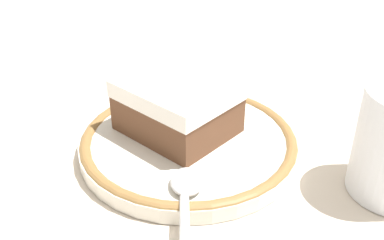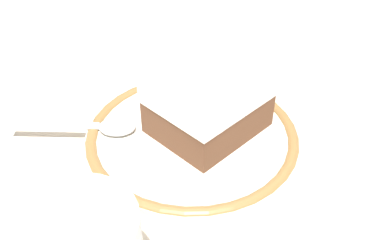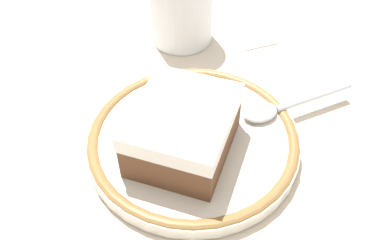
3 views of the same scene
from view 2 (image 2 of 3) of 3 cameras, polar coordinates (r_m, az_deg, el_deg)
The scene contains 5 objects.
ground_plane at distance 0.45m, azimuth -2.45°, elevation -3.18°, with size 2.40×2.40×0.00m, color #B7B2A8.
placemat at distance 0.45m, azimuth -2.45°, elevation -3.11°, with size 0.52×0.33×0.00m, color beige.
plate at distance 0.44m, azimuth -0.00°, elevation -2.56°, with size 0.21×0.21×0.02m.
cake_slice at distance 0.43m, azimuth 2.07°, elevation 1.76°, with size 0.13×0.13×0.05m.
spoon at distance 0.45m, azimuth -12.21°, elevation -0.95°, with size 0.03×0.13×0.01m.
Camera 2 is at (-0.34, -0.04, 0.30)m, focal length 42.28 mm.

